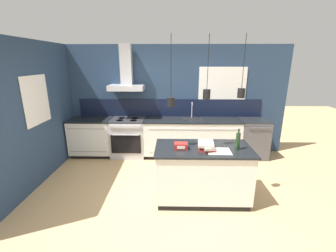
# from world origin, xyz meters

# --- Properties ---
(ground_plane) EXTENTS (16.00, 16.00, 0.00)m
(ground_plane) POSITION_xyz_m (0.00, 0.00, 0.00)
(ground_plane) COLOR tan
(ground_plane) RESTS_ON ground
(wall_back) EXTENTS (5.60, 2.20, 2.60)m
(wall_back) POSITION_xyz_m (-0.06, 2.00, 1.36)
(wall_back) COLOR navy
(wall_back) RESTS_ON ground_plane
(wall_left) EXTENTS (0.08, 3.80, 2.60)m
(wall_left) POSITION_xyz_m (-2.43, 0.70, 1.30)
(wall_left) COLOR navy
(wall_left) RESTS_ON ground_plane
(counter_run_left) EXTENTS (0.99, 0.64, 0.91)m
(counter_run_left) POSITION_xyz_m (-1.88, 1.69, 0.46)
(counter_run_left) COLOR black
(counter_run_left) RESTS_ON ground_plane
(counter_run_sink) EXTENTS (2.27, 0.64, 1.29)m
(counter_run_sink) POSITION_xyz_m (0.53, 1.69, 0.46)
(counter_run_sink) COLOR black
(counter_run_sink) RESTS_ON ground_plane
(oven_range) EXTENTS (0.80, 0.66, 0.91)m
(oven_range) POSITION_xyz_m (-0.99, 1.69, 0.46)
(oven_range) COLOR #B5B5BA
(oven_range) RESTS_ON ground_plane
(dishwasher) EXTENTS (0.64, 0.65, 0.91)m
(dishwasher) POSITION_xyz_m (1.98, 1.69, 0.46)
(dishwasher) COLOR #4C4C51
(dishwasher) RESTS_ON ground_plane
(kitchen_island) EXTENTS (1.53, 0.81, 0.91)m
(kitchen_island) POSITION_xyz_m (0.56, -0.08, 0.46)
(kitchen_island) COLOR black
(kitchen_island) RESTS_ON ground_plane
(bottle_on_island) EXTENTS (0.07, 0.07, 0.33)m
(bottle_on_island) POSITION_xyz_m (1.07, -0.15, 1.05)
(bottle_on_island) COLOR #193319
(bottle_on_island) RESTS_ON kitchen_island
(book_stack) EXTENTS (0.27, 0.34, 0.11)m
(book_stack) POSITION_xyz_m (0.59, -0.16, 0.97)
(book_stack) COLOR #B2332D
(book_stack) RESTS_ON kitchen_island
(red_supply_box) EXTENTS (0.20, 0.15, 0.09)m
(red_supply_box) POSITION_xyz_m (0.20, -0.14, 0.96)
(red_supply_box) COLOR red
(red_supply_box) RESTS_ON kitchen_island
(paper_pile) EXTENTS (0.35, 0.29, 0.01)m
(paper_pile) POSITION_xyz_m (0.78, -0.23, 0.91)
(paper_pile) COLOR silver
(paper_pile) RESTS_ON kitchen_island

